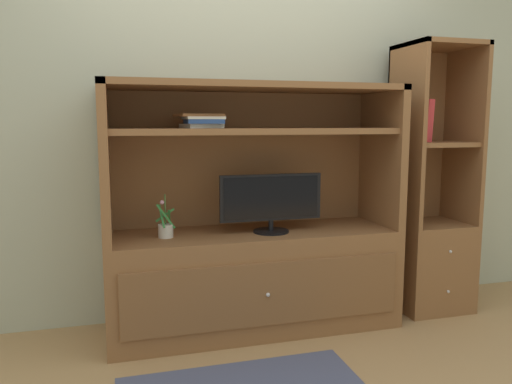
{
  "coord_description": "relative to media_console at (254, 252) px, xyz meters",
  "views": [
    {
      "loc": [
        -0.81,
        -2.51,
        1.28
      ],
      "look_at": [
        0.0,
        0.35,
        0.86
      ],
      "focal_mm": 35.13,
      "sensor_mm": 36.0,
      "label": 1
    }
  ],
  "objects": [
    {
      "name": "media_console",
      "position": [
        0.0,
        0.0,
        0.0
      ],
      "size": [
        1.78,
        0.59,
        1.5
      ],
      "color": "brown",
      "rests_on": "ground_plane"
    },
    {
      "name": "ground_plane",
      "position": [
        0.0,
        -0.41,
        -0.48
      ],
      "size": [
        8.0,
        8.0,
        0.0
      ],
      "primitive_type": "plane",
      "color": "tan"
    },
    {
      "name": "upright_book_row",
      "position": [
        1.15,
        -0.01,
        0.8
      ],
      "size": [
        0.12,
        0.14,
        0.28
      ],
      "color": "#2D519E",
      "rests_on": "bookshelf_tall"
    },
    {
      "name": "potted_plant",
      "position": [
        -0.54,
        -0.03,
        0.19
      ],
      "size": [
        0.11,
        0.12,
        0.25
      ],
      "color": "beige",
      "rests_on": "media_console"
    },
    {
      "name": "bookshelf_tall",
      "position": [
        1.26,
        0.0,
        0.1
      ],
      "size": [
        0.48,
        0.45,
        1.79
      ],
      "color": "brown",
      "rests_on": "ground_plane"
    },
    {
      "name": "tv_monitor",
      "position": [
        0.09,
        -0.07,
        0.33
      ],
      "size": [
        0.63,
        0.22,
        0.36
      ],
      "color": "black",
      "rests_on": "media_console"
    },
    {
      "name": "painted_rear_wall",
      "position": [
        0.0,
        0.34,
        0.92
      ],
      "size": [
        6.0,
        0.1,
        2.8
      ],
      "primitive_type": "cube",
      "color": "#ADB29E",
      "rests_on": "ground_plane"
    },
    {
      "name": "magazine_stack",
      "position": [
        -0.32,
        -0.01,
        0.81
      ],
      "size": [
        0.27,
        0.33,
        0.08
      ],
      "color": "silver",
      "rests_on": "media_console"
    }
  ]
}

